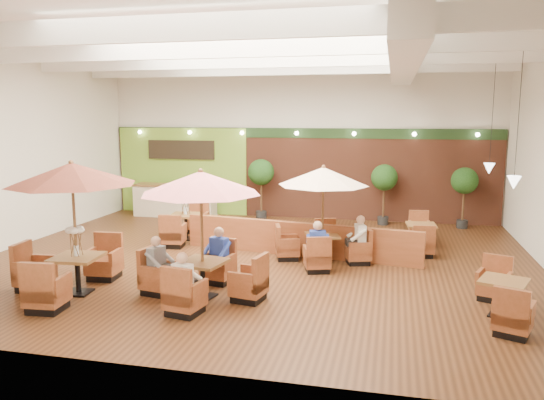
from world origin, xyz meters
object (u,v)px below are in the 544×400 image
(table_2, at_px, (323,196))
(topiary_2, at_px, (464,183))
(diner_3, at_px, (317,241))
(diner_0, at_px, (184,276))
(table_0, at_px, (70,199))
(table_3, at_px, (186,223))
(table_1, at_px, (201,211))
(booth_divider, at_px, (298,239))
(topiary_0, at_px, (261,175))
(table_5, at_px, (421,237))
(diner_2, at_px, (158,259))
(diner_4, at_px, (358,235))
(diner_1, at_px, (218,250))
(table_4, at_px, (503,299))
(service_counter, at_px, (175,201))
(topiary_1, at_px, (384,180))

(table_2, bearing_deg, topiary_2, 34.57)
(topiary_2, relative_size, diner_3, 2.58)
(table_2, xyz_separation_m, diner_0, (-2.02, -4.16, -0.95))
(table_0, height_order, table_3, table_0)
(table_0, height_order, diner_0, table_0)
(table_1, bearing_deg, booth_divider, 80.23)
(topiary_0, bearing_deg, table_3, -112.25)
(table_5, height_order, diner_3, diner_3)
(table_0, bearing_deg, diner_2, 7.48)
(topiary_2, bearing_deg, diner_4, -121.35)
(diner_1, bearing_deg, table_4, -169.98)
(table_3, height_order, diner_2, table_3)
(booth_divider, height_order, diner_0, diner_0)
(table_5, bearing_deg, diner_4, -134.29)
(topiary_0, height_order, diner_4, topiary_0)
(diner_4, bearing_deg, topiary_0, 19.03)
(table_3, bearing_deg, topiary_2, 15.44)
(table_5, xyz_separation_m, topiary_2, (1.47, 3.08, 1.16))
(diner_3, bearing_deg, table_3, 139.67)
(diner_3, bearing_deg, service_counter, 125.63)
(booth_divider, distance_m, diner_0, 4.80)
(booth_divider, height_order, topiary_2, topiary_2)
(table_1, relative_size, diner_4, 3.47)
(service_counter, bearing_deg, topiary_0, 3.57)
(topiary_2, distance_m, diner_1, 9.45)
(booth_divider, height_order, diner_2, diner_2)
(table_4, height_order, topiary_2, topiary_2)
(booth_divider, relative_size, table_1, 2.42)
(table_3, relative_size, diner_4, 3.44)
(topiary_1, xyz_separation_m, diner_0, (-3.43, -9.20, -0.79))
(booth_divider, relative_size, diner_0, 8.64)
(table_0, relative_size, table_4, 1.11)
(table_0, relative_size, diner_1, 3.53)
(table_3, bearing_deg, table_1, -71.89)
(table_4, xyz_separation_m, diner_3, (-3.74, 2.05, 0.41))
(table_1, height_order, diner_2, table_1)
(booth_divider, bearing_deg, topiary_2, 53.11)
(table_3, bearing_deg, diner_1, -66.39)
(topiary_2, xyz_separation_m, diner_3, (-3.97, -5.94, -0.74))
(table_5, distance_m, diner_1, 6.18)
(diner_0, bearing_deg, diner_3, 71.42)
(diner_3, bearing_deg, table_2, 79.05)
(booth_divider, relative_size, table_4, 2.56)
(diner_3, relative_size, diner_4, 1.01)
(topiary_1, relative_size, diner_2, 2.70)
(table_5, relative_size, topiary_0, 1.11)
(table_4, distance_m, diner_4, 4.11)
(topiary_2, bearing_deg, service_counter, -178.86)
(topiary_1, bearing_deg, table_2, -105.64)
(diner_3, bearing_deg, table_1, -142.31)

